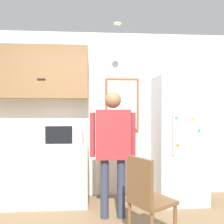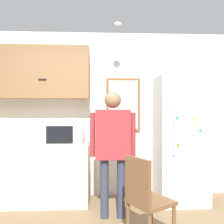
{
  "view_description": "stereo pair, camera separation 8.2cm",
  "coord_description": "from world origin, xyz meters",
  "px_view_note": "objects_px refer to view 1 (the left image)",
  "views": [
    {
      "loc": [
        0.0,
        -2.21,
        1.45
      ],
      "look_at": [
        0.26,
        1.06,
        1.4
      ],
      "focal_mm": 40.0,
      "sensor_mm": 36.0,
      "label": 1
    },
    {
      "loc": [
        0.08,
        -2.22,
        1.45
      ],
      "look_at": [
        0.26,
        1.06,
        1.4
      ],
      "focal_mm": 40.0,
      "sensor_mm": 36.0,
      "label": 2
    }
  ],
  "objects_px": {
    "refrigerator": "(179,139)",
    "chair": "(147,196)",
    "person": "(113,141)",
    "microwave": "(64,133)"
  },
  "relations": [
    {
      "from": "microwave",
      "to": "refrigerator",
      "type": "xyz_separation_m",
      "value": [
        1.77,
        0.03,
        -0.1
      ]
    },
    {
      "from": "microwave",
      "to": "chair",
      "type": "distance_m",
      "value": 1.65
    },
    {
      "from": "microwave",
      "to": "person",
      "type": "relative_size",
      "value": 0.32
    },
    {
      "from": "person",
      "to": "chair",
      "type": "distance_m",
      "value": 0.91
    },
    {
      "from": "person",
      "to": "refrigerator",
      "type": "relative_size",
      "value": 0.86
    },
    {
      "from": "refrigerator",
      "to": "chair",
      "type": "bearing_deg",
      "value": -122.52
    },
    {
      "from": "microwave",
      "to": "refrigerator",
      "type": "relative_size",
      "value": 0.28
    },
    {
      "from": "person",
      "to": "refrigerator",
      "type": "bearing_deg",
      "value": 26.69
    },
    {
      "from": "person",
      "to": "refrigerator",
      "type": "xyz_separation_m",
      "value": [
        1.08,
        0.53,
        -0.05
      ]
    },
    {
      "from": "refrigerator",
      "to": "chair",
      "type": "distance_m",
      "value": 1.51
    }
  ]
}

